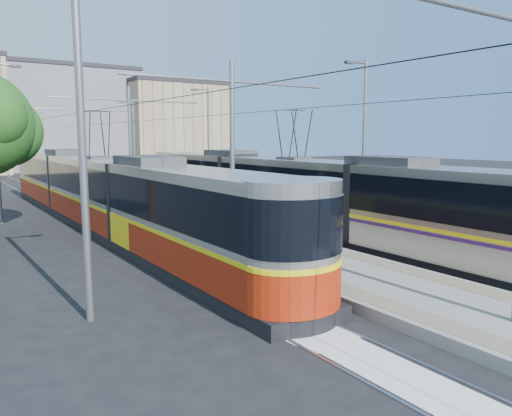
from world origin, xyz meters
TOP-DOWN VIEW (x-y plane):
  - ground at (0.00, 0.00)m, footprint 160.00×160.00m
  - platform at (0.00, 17.00)m, footprint 4.00×50.00m
  - tactile_strip_left at (-1.45, 17.00)m, footprint 0.70×50.00m
  - tactile_strip_right at (1.45, 17.00)m, footprint 0.70×50.00m
  - rails at (0.00, 17.00)m, footprint 8.71×70.00m
  - track_arrow at (-3.60, -3.00)m, footprint 1.20×5.00m
  - tram_left at (-3.60, 14.48)m, footprint 2.43×32.32m
  - tram_right at (3.60, 8.57)m, footprint 2.43×28.46m
  - catenary at (0.00, 14.15)m, footprint 9.20×70.00m
  - street_lamps at (-0.00, 21.00)m, footprint 15.18×38.22m
  - shelter at (-0.01, 12.68)m, footprint 1.03×1.32m
  - building_centre at (6.00, 64.00)m, footprint 18.36×14.28m
  - building_right at (20.00, 58.00)m, footprint 14.28×10.20m

SIDE VIEW (x-z plane):
  - ground at x=0.00m, z-range 0.00..0.00m
  - track_arrow at x=-3.60m, z-range 0.00..0.01m
  - rails at x=0.00m, z-range 0.00..0.03m
  - platform at x=0.00m, z-range 0.00..0.30m
  - tactile_strip_left at x=-1.45m, z-range 0.30..0.31m
  - tactile_strip_right at x=1.45m, z-range 0.30..0.31m
  - shelter at x=-0.01m, z-range 0.36..2.91m
  - tram_left at x=-3.60m, z-range -1.05..4.45m
  - tram_right at x=3.60m, z-range -0.89..4.61m
  - street_lamps at x=0.00m, z-range 0.18..8.18m
  - catenary at x=0.00m, z-range 1.02..8.02m
  - building_right at x=20.00m, z-range 0.01..12.17m
  - building_centre at x=6.00m, z-range 0.01..13.82m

